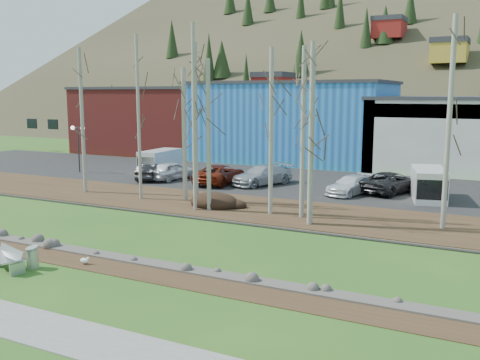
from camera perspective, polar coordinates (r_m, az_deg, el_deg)
The scene contains 36 objects.
ground at distance 21.75m, azimuth -17.79°, elevation -10.25°, with size 200.00×200.00×0.00m, color #29581C.
dirt_strip at distance 23.20m, azimuth -14.13°, elevation -8.81°, with size 80.00×1.80×0.03m, color #382616.
near_bank_rocks at distance 23.93m, azimuth -12.56°, elevation -8.23°, with size 80.00×0.80×0.50m, color #47423D, non-canonical shape.
river at distance 27.09m, azimuth -7.06°, elevation -6.01°, with size 80.00×8.00×0.90m, color black, non-canonical shape.
far_bank_rocks at distance 30.47m, azimuth -2.78°, elevation -4.22°, with size 80.00×0.80×0.46m, color #47423D, non-canonical shape.
far_bank at distance 33.21m, azimuth -0.07°, elevation -2.95°, with size 80.00×7.00×0.15m, color #382616.
parking_lot at distance 42.68m, azimuth 6.28°, elevation -0.27°, with size 80.00×14.00×0.14m, color black.
building_brick at distance 66.03m, azimuth -9.22°, elevation 6.37°, with size 16.32×12.24×7.80m.
building_blue at distance 57.39m, azimuth 5.61°, elevation 6.28°, with size 20.40×12.24×8.30m.
building_white at distance 53.66m, azimuth 23.89°, elevation 4.53°, with size 18.36×12.24×6.80m.
hillside at distance 100.11m, azimuth 18.75°, elevation 14.75°, with size 160.00×72.00×35.00m, color #312E1C, non-canonical shape.
bench_damaged at distance 23.83m, azimuth -23.42°, elevation -7.74°, with size 2.07×1.17×0.88m.
litter_bin at distance 23.65m, azimuth -21.24°, elevation -7.80°, with size 0.48×0.48×0.83m, color #B8BABD.
seagull at distance 23.48m, azimuth -16.24°, elevation -8.24°, with size 0.46×0.24×0.34m.
dirt_mound at distance 33.25m, azimuth -2.77°, elevation -2.26°, with size 3.23×2.28×0.63m, color black.
birch_0 at distance 39.11m, azimuth -16.47°, elevation 6.05°, with size 0.25×0.25×10.03m.
birch_1 at distance 35.62m, azimuth -10.77°, elevation 6.49°, with size 0.21×0.21×10.65m.
birch_2 at distance 34.28m, azimuth -4.86°, elevation 4.74°, with size 0.30×0.30×8.53m.
birch_3 at distance 31.71m, azimuth -4.93°, elevation 6.58°, with size 0.21×0.21×10.97m.
birch_4 at distance 31.68m, azimuth -3.38°, elevation 4.76°, with size 0.26×0.26×8.94m.
birch_5 at distance 33.63m, azimuth -4.74°, elevation 5.94°, with size 0.23×0.23×10.04m.
birch_6 at distance 28.23m, azimuth 7.57°, elevation 4.79°, with size 0.23×0.23×9.58m.
birch_7 at distance 28.45m, azimuth 7.62°, elevation 4.42°, with size 0.30×0.30×9.18m.
birch_8 at distance 29.91m, azimuth 6.73°, elevation 4.97°, with size 0.26×0.26×9.49m.
birch_9 at distance 29.08m, azimuth 21.39°, elevation 5.56°, with size 0.26×0.26×10.79m.
birch_10 at distance 34.69m, azimuth -5.96°, elevation 4.77°, with size 0.30×0.30×8.53m.
birch_11 at distance 30.61m, azimuth 3.33°, elevation 5.12°, with size 0.26×0.26×9.49m.
street_lamp at distance 49.30m, azimuth -16.90°, elevation 4.52°, with size 1.57×0.41×4.10m.
car_0 at distance 43.69m, azimuth -7.25°, elevation 1.01°, with size 1.75×4.36×1.48m, color white.
car_1 at distance 43.95m, azimuth -9.70°, elevation 0.89°, with size 1.40×4.00×1.32m, color black.
car_2 at distance 41.46m, azimuth -2.18°, elevation 0.63°, with size 2.46×5.33×1.48m, color maroon.
car_3 at distance 40.91m, azimuth 2.35°, elevation 0.53°, with size 2.11×5.19×1.51m, color #ADB0B5.
car_4 at distance 39.11m, azimuth 15.77°, elevation -0.24°, with size 2.46×5.34×1.48m, color black.
car_5 at distance 37.83m, azimuth 11.75°, elevation -0.54°, with size 1.80×4.43×1.29m, color white.
van_white at distance 37.22m, azimuth 19.48°, elevation -0.45°, with size 2.96×5.00×2.05m.
van_grey at distance 47.83m, azimuth -8.64°, elevation 1.98°, with size 2.01×4.54×1.96m.
Camera 1 is at (14.58, -14.49, 7.10)m, focal length 40.00 mm.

